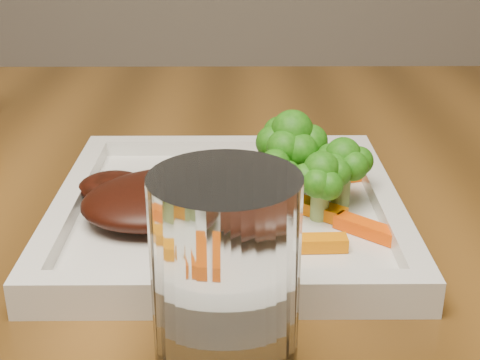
{
  "coord_description": "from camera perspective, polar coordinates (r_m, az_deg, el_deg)",
  "views": [
    {
      "loc": [
        0.32,
        -0.66,
        1.0
      ],
      "look_at": [
        0.32,
        -0.18,
        0.79
      ],
      "focal_mm": 50.0,
      "sensor_mm": 36.0,
      "label": 1
    }
  ],
  "objects": [
    {
      "name": "plate",
      "position": [
        0.54,
        -1.07,
        -3.03
      ],
      "size": [
        0.27,
        0.27,
        0.01
      ],
      "primitive_type": "cube",
      "color": "silver",
      "rests_on": "dining_table"
    },
    {
      "name": "steak",
      "position": [
        0.52,
        -6.51,
        -1.55
      ],
      "size": [
        0.16,
        0.14,
        0.03
      ],
      "primitive_type": "ellipsoid",
      "rotation": [
        0.0,
        0.0,
        0.39
      ],
      "color": "#320E07",
      "rests_on": "plate"
    },
    {
      "name": "broccoli_0",
      "position": [
        0.56,
        4.41,
        2.46
      ],
      "size": [
        0.07,
        0.07,
        0.07
      ],
      "primitive_type": null,
      "rotation": [
        0.0,
        0.0,
        -0.11
      ],
      "color": "#146C12",
      "rests_on": "plate"
    },
    {
      "name": "broccoli_1",
      "position": [
        0.53,
        8.72,
        1.0
      ],
      "size": [
        0.07,
        0.07,
        0.06
      ],
      "primitive_type": null,
      "rotation": [
        0.0,
        0.0,
        -0.41
      ],
      "color": "#115C0F",
      "rests_on": "plate"
    },
    {
      "name": "broccoli_2",
      "position": [
        0.51,
        6.9,
        -0.29
      ],
      "size": [
        0.06,
        0.06,
        0.06
      ],
      "primitive_type": null,
      "rotation": [
        0.0,
        0.0,
        -0.23
      ],
      "color": "#2A5F0F",
      "rests_on": "plate"
    },
    {
      "name": "broccoli_3",
      "position": [
        0.53,
        2.98,
        0.78
      ],
      "size": [
        0.06,
        0.06,
        0.06
      ],
      "primitive_type": null,
      "rotation": [
        0.0,
        0.0,
        0.33
      ],
      "color": "#1E5C0F",
      "rests_on": "plate"
    },
    {
      "name": "carrot_0",
      "position": [
        0.48,
        6.0,
        -5.39
      ],
      "size": [
        0.05,
        0.02,
        0.01
      ],
      "primitive_type": "cube",
      "rotation": [
        0.0,
        0.0,
        0.03
      ],
      "color": "orange",
      "rests_on": "plate"
    },
    {
      "name": "carrot_1",
      "position": [
        0.5,
        10.78,
        -4.1
      ],
      "size": [
        0.05,
        0.04,
        0.01
      ],
      "primitive_type": "cube",
      "rotation": [
        0.0,
        0.0,
        -0.71
      ],
      "color": "#F64C04",
      "rests_on": "plate"
    },
    {
      "name": "carrot_2",
      "position": [
        0.48,
        0.11,
        -4.85
      ],
      "size": [
        0.02,
        0.05,
        0.01
      ],
      "primitive_type": "cube",
      "rotation": [
        0.0,
        0.0,
        1.5
      ],
      "color": "#C94303",
      "rests_on": "plate"
    },
    {
      "name": "carrot_3",
      "position": [
        0.59,
        8.36,
        0.39
      ],
      "size": [
        0.07,
        0.04,
        0.01
      ],
      "primitive_type": "cube",
      "rotation": [
        0.0,
        0.0,
        0.32
      ],
      "color": "#EE5A03",
      "rests_on": "plate"
    },
    {
      "name": "carrot_4",
      "position": [
        0.59,
        1.17,
        0.62
      ],
      "size": [
        0.05,
        0.05,
        0.01
      ],
      "primitive_type": "cube",
      "rotation": [
        0.0,
        0.0,
        0.81
      ],
      "color": "#FF1204",
      "rests_on": "plate"
    },
    {
      "name": "carrot_5",
      "position": [
        0.53,
        6.16,
        -2.32
      ],
      "size": [
        0.05,
        0.05,
        0.01
      ],
      "primitive_type": "cube",
      "rotation": [
        0.0,
        0.0,
        -0.67
      ],
      "color": "orange",
      "rests_on": "plate"
    },
    {
      "name": "drinking_glass",
      "position": [
        0.35,
        -1.23,
        -8.87
      ],
      "size": [
        0.09,
        0.09,
        0.12
      ],
      "primitive_type": "cylinder",
      "rotation": [
        0.0,
        0.0,
        -0.24
      ],
      "color": "white",
      "rests_on": "dining_table"
    }
  ]
}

